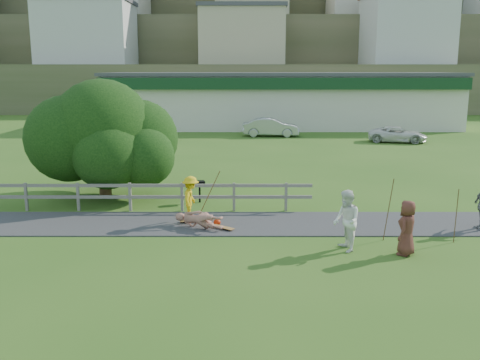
{
  "coord_description": "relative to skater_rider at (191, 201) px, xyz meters",
  "views": [
    {
      "loc": [
        0.25,
        -16.67,
        5.33
      ],
      "look_at": [
        0.23,
        2.0,
        1.48
      ],
      "focal_mm": 40.0,
      "sensor_mm": 36.0,
      "label": 1
    }
  ],
  "objects": [
    {
      "name": "longboard_fallen",
      "position": [
        1.13,
        -0.78,
        -0.75
      ],
      "size": [
        0.86,
        0.75,
        0.1
      ],
      "primitive_type": null,
      "rotation": [
        0.0,
        0.0,
        -0.67
      ],
      "color": "olive",
      "rests_on": "ground"
    },
    {
      "name": "skater_fallen",
      "position": [
        0.33,
        -0.68,
        -0.47
      ],
      "size": [
        1.25,
        1.77,
        0.65
      ],
      "primitive_type": "imported",
      "rotation": [
        0.0,
        0.0,
        1.06
      ],
      "color": "#A76E5C",
      "rests_on": "ground"
    },
    {
      "name": "hillside",
      "position": [
        1.5,
        89.73,
        13.61
      ],
      "size": [
        220.0,
        67.0,
        47.5
      ],
      "color": "#48502F",
      "rests_on": "ground"
    },
    {
      "name": "fence",
      "position": [
        -3.12,
        1.72,
        -0.08
      ],
      "size": [
        15.05,
        0.1,
        1.1
      ],
      "color": "#635F57",
      "rests_on": "ground"
    },
    {
      "name": "spectator_c",
      "position": [
        6.61,
        -3.27,
        0.02
      ],
      "size": [
        0.88,
        0.96,
        1.64
      ],
      "primitive_type": "imported",
      "rotation": [
        0.0,
        0.0,
        4.11
      ],
      "color": "brown",
      "rests_on": "ground"
    },
    {
      "name": "car_silver",
      "position": [
        4.24,
        25.38,
        -0.04
      ],
      "size": [
        4.69,
        1.88,
        1.52
      ],
      "primitive_type": "imported",
      "rotation": [
        0.0,
        0.0,
        1.51
      ],
      "color": "#ADAEB5",
      "rests_on": "ground"
    },
    {
      "name": "skater_rider",
      "position": [
        0.0,
        0.0,
        0.0
      ],
      "size": [
        0.66,
        1.07,
        1.6
      ],
      "primitive_type": "imported",
      "rotation": [
        0.0,
        0.0,
        1.5
      ],
      "color": "yellow",
      "rests_on": "ground"
    },
    {
      "name": "longboard_rider",
      "position": [
        0.0,
        0.0,
        -0.76
      ],
      "size": [
        0.81,
        0.28,
        0.09
      ],
      "primitive_type": null,
      "rotation": [
        0.0,
        0.0,
        0.11
      ],
      "color": "olive",
      "rests_on": "ground"
    },
    {
      "name": "spectator_a",
      "position": [
        4.91,
        -2.92,
        0.13
      ],
      "size": [
        0.84,
        1.0,
        1.86
      ],
      "primitive_type": "imported",
      "rotation": [
        0.0,
        0.0,
        4.87
      ],
      "color": "white",
      "rests_on": "ground"
    },
    {
      "name": "pole_spec_left",
      "position": [
        6.43,
        -1.92,
        0.21
      ],
      "size": [
        0.03,
        0.03,
        2.03
      ],
      "primitive_type": "cylinder",
      "color": "brown",
      "rests_on": "ground"
    },
    {
      "name": "bbq",
      "position": [
        0.08,
        3.09,
        -0.35
      ],
      "size": [
        0.48,
        0.41,
        0.89
      ],
      "primitive_type": null,
      "rotation": [
        0.0,
        0.0,
        0.27
      ],
      "color": "black",
      "rests_on": "ground"
    },
    {
      "name": "pole_rider",
      "position": [
        0.6,
        0.4,
        0.21
      ],
      "size": [
        0.03,
        0.03,
        2.01
      ],
      "primitive_type": "cylinder",
      "color": "brown",
      "rests_on": "ground"
    },
    {
      "name": "tree",
      "position": [
        -4.03,
        4.03,
        1.03
      ],
      "size": [
        6.84,
        6.84,
        3.66
      ],
      "primitive_type": null,
      "color": "black",
      "rests_on": "ground"
    },
    {
      "name": "strip_mall",
      "position": [
        5.5,
        33.36,
        1.78
      ],
      "size": [
        32.5,
        10.75,
        5.1
      ],
      "color": "silver",
      "rests_on": "ground"
    },
    {
      "name": "ground",
      "position": [
        1.5,
        -1.58,
        -0.8
      ],
      "size": [
        260.0,
        260.0,
        0.0
      ],
      "primitive_type": "plane",
      "color": "#325D1A",
      "rests_on": "ground"
    },
    {
      "name": "car_white",
      "position": [
        13.55,
        21.71,
        -0.2
      ],
      "size": [
        4.64,
        2.94,
        1.19
      ],
      "primitive_type": "imported",
      "rotation": [
        0.0,
        0.0,
        1.33
      ],
      "color": "silver",
      "rests_on": "ground"
    },
    {
      "name": "path",
      "position": [
        1.5,
        -0.08,
        -0.78
      ],
      "size": [
        34.0,
        3.0,
        0.04
      ],
      "primitive_type": "cube",
      "color": "#323134",
      "rests_on": "ground"
    },
    {
      "name": "pole_spec_right",
      "position": [
        8.5,
        -2.13,
        0.06
      ],
      "size": [
        0.03,
        0.03,
        1.73
      ],
      "primitive_type": "cylinder",
      "color": "brown",
      "rests_on": "ground"
    },
    {
      "name": "helmet",
      "position": [
        0.93,
        -0.33,
        -0.67
      ],
      "size": [
        0.25,
        0.25,
        0.25
      ],
      "primitive_type": "sphere",
      "color": "#B42507",
      "rests_on": "ground"
    }
  ]
}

